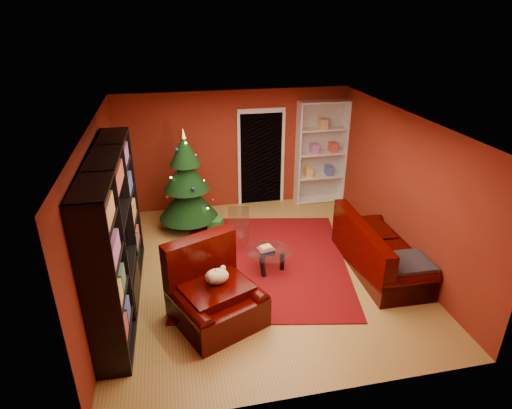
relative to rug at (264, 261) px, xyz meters
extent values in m
cube|color=olive|center=(-0.10, -0.20, -0.03)|extent=(5.00, 5.50, 0.05)
cube|color=silver|center=(-0.10, -0.20, 2.62)|extent=(5.00, 5.50, 0.05)
cube|color=maroon|center=(-0.10, 2.57, 1.29)|extent=(5.00, 0.05, 2.60)
cube|color=maroon|center=(-2.62, -0.20, 1.29)|extent=(0.05, 5.50, 2.60)
cube|color=maroon|center=(2.43, -0.20, 1.29)|extent=(0.05, 5.50, 2.60)
cube|color=maroon|center=(0.00, 0.00, 0.00)|extent=(3.50, 3.89, 0.02)
cube|color=teal|center=(-1.56, 1.75, 0.14)|extent=(0.38, 0.38, 0.29)
cube|color=#216B26|center=(-0.70, 1.31, 0.13)|extent=(0.36, 0.36, 0.28)
camera|label=1|loc=(-1.46, -6.38, 4.15)|focal=30.00mm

